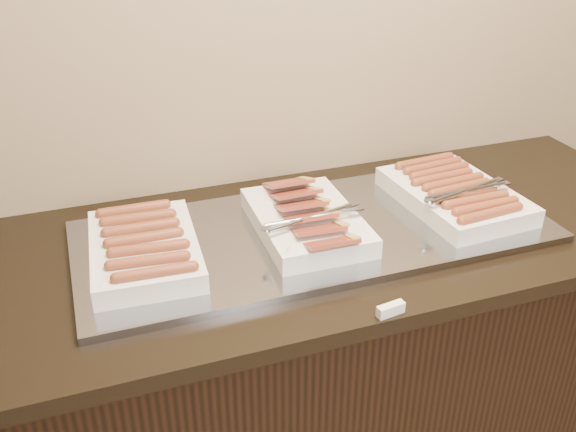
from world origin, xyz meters
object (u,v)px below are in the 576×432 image
(dish_center, at_px, (307,220))
(warming_tray, at_px, (315,232))
(dish_right, at_px, (455,194))
(counter, at_px, (312,368))
(dish_left, at_px, (144,248))

(dish_center, bearing_deg, warming_tray, 9.57)
(warming_tray, bearing_deg, dish_right, -0.46)
(counter, bearing_deg, dish_center, -171.27)
(dish_center, relative_size, dish_right, 0.94)
(counter, relative_size, dish_center, 5.32)
(warming_tray, xyz_separation_m, dish_left, (-0.43, -0.00, 0.04))
(dish_left, relative_size, dish_right, 0.92)
(counter, xyz_separation_m, warming_tray, (0.00, 0.00, 0.46))
(dish_left, distance_m, dish_center, 0.40)
(warming_tray, bearing_deg, dish_center, -171.51)
(dish_center, distance_m, dish_right, 0.43)
(warming_tray, xyz_separation_m, dish_center, (-0.03, -0.00, 0.04))
(warming_tray, relative_size, dish_left, 3.17)
(warming_tray, distance_m, dish_right, 0.41)
(dish_left, xyz_separation_m, dish_right, (0.84, -0.00, 0.00))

